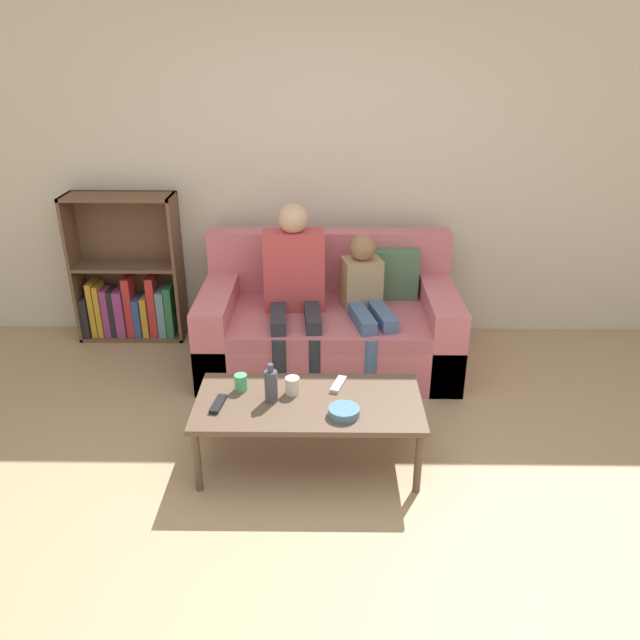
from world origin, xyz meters
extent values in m
plane|color=tan|center=(0.00, 0.00, 0.00)|extent=(22.00, 22.00, 0.00)
cube|color=beige|center=(0.00, 2.38, 1.30)|extent=(12.00, 0.06, 2.60)
cube|color=#D1707F|center=(0.06, 1.74, 0.16)|extent=(1.75, 0.94, 0.32)
cube|color=#C06775|center=(0.06, 1.65, 0.37)|extent=(1.31, 0.76, 0.10)
cube|color=#D1707F|center=(0.06, 2.13, 0.65)|extent=(1.75, 0.18, 0.46)
cube|color=#D1707F|center=(-0.70, 1.74, 0.29)|extent=(0.22, 0.94, 0.58)
cube|color=#D1707F|center=(0.83, 1.74, 0.29)|extent=(0.22, 0.94, 0.58)
cube|color=#4C7556|center=(0.52, 1.98, 0.60)|extent=(0.36, 0.12, 0.36)
cube|color=brown|center=(-1.84, 2.20, 0.56)|extent=(0.02, 0.28, 1.12)
cube|color=brown|center=(-1.07, 2.20, 0.56)|extent=(0.02, 0.28, 1.12)
cube|color=brown|center=(-1.46, 2.33, 0.56)|extent=(0.80, 0.02, 1.12)
cube|color=brown|center=(-1.46, 2.20, 0.01)|extent=(0.80, 0.28, 0.02)
cube|color=brown|center=(-1.46, 2.20, 0.58)|extent=(0.75, 0.28, 0.02)
cube|color=brown|center=(-1.46, 2.20, 1.10)|extent=(0.80, 0.28, 0.02)
cube|color=#232328|center=(-1.80, 2.19, 0.18)|extent=(0.06, 0.23, 0.32)
cube|color=gold|center=(-1.75, 2.19, 0.24)|extent=(0.04, 0.19, 0.43)
cube|color=gold|center=(-1.70, 2.18, 0.23)|extent=(0.04, 0.18, 0.41)
cube|color=#993D84|center=(-1.65, 2.18, 0.21)|extent=(0.05, 0.15, 0.38)
cube|color=#232328|center=(-1.60, 2.18, 0.21)|extent=(0.04, 0.17, 0.37)
cube|color=#993D84|center=(-1.54, 2.19, 0.21)|extent=(0.07, 0.21, 0.38)
cube|color=red|center=(-1.47, 2.18, 0.26)|extent=(0.06, 0.16, 0.47)
cube|color=#33519E|center=(-1.41, 2.19, 0.18)|extent=(0.05, 0.20, 0.31)
cube|color=gold|center=(-1.35, 2.18, 0.18)|extent=(0.05, 0.18, 0.31)
cube|color=red|center=(-1.29, 2.18, 0.26)|extent=(0.06, 0.16, 0.48)
cube|color=#6699A8|center=(-1.22, 2.19, 0.21)|extent=(0.06, 0.19, 0.37)
cube|color=#2D7A4C|center=(-1.16, 2.18, 0.22)|extent=(0.05, 0.18, 0.40)
cylinder|color=brown|center=(-0.61, 0.37, 0.18)|extent=(0.04, 0.04, 0.36)
cylinder|color=brown|center=(0.52, 0.37, 0.18)|extent=(0.04, 0.04, 0.36)
cylinder|color=brown|center=(-0.61, 0.88, 0.18)|extent=(0.04, 0.04, 0.36)
cylinder|color=brown|center=(0.52, 0.88, 0.18)|extent=(0.04, 0.04, 0.36)
cube|color=brown|center=(-0.05, 0.62, 0.37)|extent=(1.21, 0.58, 0.03)
cylinder|color=#282D38|center=(-0.25, 1.28, 0.21)|extent=(0.10, 0.10, 0.42)
cylinder|color=#282D38|center=(-0.03, 1.30, 0.21)|extent=(0.10, 0.10, 0.42)
cube|color=#282D38|center=(-0.27, 1.53, 0.47)|extent=(0.13, 0.43, 0.09)
cube|color=#282D38|center=(-0.05, 1.54, 0.47)|extent=(0.13, 0.43, 0.09)
cube|color=#C6474C|center=(-0.18, 1.78, 0.70)|extent=(0.42, 0.23, 0.55)
sphere|color=#D1A889|center=(-0.18, 1.78, 1.06)|extent=(0.20, 0.20, 0.20)
cylinder|color=#476693|center=(0.33, 1.29, 0.21)|extent=(0.11, 0.11, 0.42)
cylinder|color=#476693|center=(0.46, 1.32, 0.21)|extent=(0.11, 0.11, 0.42)
cube|color=#476693|center=(0.27, 1.53, 0.47)|extent=(0.19, 0.43, 0.09)
cube|color=#476693|center=(0.41, 1.56, 0.47)|extent=(0.19, 0.43, 0.09)
cube|color=#9E8966|center=(0.28, 1.79, 0.60)|extent=(0.29, 0.25, 0.36)
sphere|color=#936B4C|center=(0.28, 1.79, 0.86)|extent=(0.18, 0.18, 0.18)
cylinder|color=silver|center=(-0.14, 0.70, 0.44)|extent=(0.08, 0.08, 0.10)
cylinder|color=#4CB77A|center=(-0.42, 0.73, 0.43)|extent=(0.07, 0.07, 0.09)
cube|color=#B7B7BC|center=(0.11, 0.78, 0.40)|extent=(0.10, 0.18, 0.02)
cube|color=black|center=(-0.52, 0.57, 0.40)|extent=(0.07, 0.18, 0.02)
cylinder|color=teal|center=(0.14, 0.48, 0.41)|extent=(0.16, 0.16, 0.05)
cylinder|color=#424756|center=(-0.24, 0.62, 0.48)|extent=(0.07, 0.07, 0.18)
cylinder|color=#424756|center=(-0.24, 0.62, 0.59)|extent=(0.03, 0.03, 0.04)
camera|label=1|loc=(0.05, -2.21, 2.16)|focal=35.00mm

